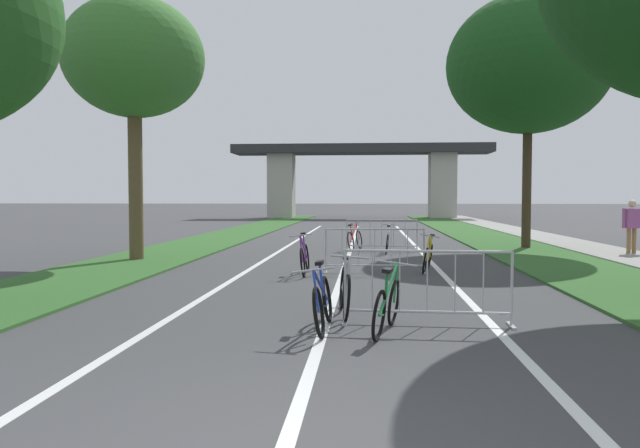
{
  "coord_description": "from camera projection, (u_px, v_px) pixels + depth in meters",
  "views": [
    {
      "loc": [
        0.58,
        -3.71,
        1.79
      ],
      "look_at": [
        -0.76,
        12.85,
        1.02
      ],
      "focal_mm": 33.32,
      "sensor_mm": 36.0,
      "label": 1
    }
  ],
  "objects": [
    {
      "name": "lane_stripe_center",
      "position": [
        350.0,
        250.0,
        20.01
      ],
      "size": [
        0.14,
        32.51,
        0.01
      ],
      "primitive_type": "cube",
      "color": "silver",
      "rests_on": "ground"
    },
    {
      "name": "crowd_barrier_nearest",
      "position": [
        427.0,
        288.0,
        8.27
      ],
      "size": [
        2.37,
        0.53,
        1.05
      ],
      "rotation": [
        0.0,
        0.0,
        -0.04
      ],
      "color": "#ADADB2",
      "rests_on": "ground"
    },
    {
      "name": "crowd_barrier_second",
      "position": [
        375.0,
        251.0,
        13.9
      ],
      "size": [
        2.37,
        0.53,
        1.05
      ],
      "rotation": [
        0.0,
        0.0,
        0.04
      ],
      "color": "#ADADB2",
      "rests_on": "ground"
    },
    {
      "name": "tree_right_cypress_far",
      "position": [
        529.0,
        64.0,
        20.11
      ],
      "size": [
        5.52,
        5.52,
        8.63
      ],
      "color": "#3D2D1E",
      "rests_on": "ground"
    },
    {
      "name": "sidewalk_path_right",
      "position": [
        540.0,
        237.0,
        26.06
      ],
      "size": [
        2.02,
        56.2,
        0.08
      ],
      "primitive_type": "cube",
      "color": "gray",
      "rests_on": "ground"
    },
    {
      "name": "grass_verge_right",
      "position": [
        483.0,
        237.0,
        26.26
      ],
      "size": [
        2.93,
        56.2,
        0.05
      ],
      "primitive_type": "cube",
      "color": "#2D5B26",
      "rests_on": "ground"
    },
    {
      "name": "bicycle_green_3",
      "position": [
        387.0,
        306.0,
        7.75
      ],
      "size": [
        0.66,
        1.59,
        0.92
      ],
      "rotation": [
        0.0,
        0.0,
        -0.23
      ],
      "color": "black",
      "rests_on": "ground"
    },
    {
      "name": "bicycle_blue_4",
      "position": [
        323.0,
        303.0,
        7.93
      ],
      "size": [
        0.53,
        1.66,
        0.92
      ],
      "rotation": [
        0.0,
        0.0,
        3.11
      ],
      "color": "black",
      "rests_on": "ground"
    },
    {
      "name": "lane_stripe_left_lane",
      "position": [
        282.0,
        249.0,
        20.2
      ],
      "size": [
        0.14,
        32.51,
        0.01
      ],
      "primitive_type": "cube",
      "color": "silver",
      "rests_on": "ground"
    },
    {
      "name": "bicycle_purple_2",
      "position": [
        305.0,
        258.0,
        13.65
      ],
      "size": [
        0.53,
        1.69,
        0.97
      ],
      "rotation": [
        0.0,
        0.0,
        3.15
      ],
      "color": "black",
      "rests_on": "ground"
    },
    {
      "name": "bicycle_silver_5",
      "position": [
        345.0,
        290.0,
        8.93
      ],
      "size": [
        0.56,
        1.66,
        0.96
      ],
      "rotation": [
        0.0,
        0.0,
        3.25
      ],
      "color": "black",
      "rests_on": "ground"
    },
    {
      "name": "pedestrian_waiting",
      "position": [
        632.0,
        222.0,
        17.98
      ],
      "size": [
        0.6,
        0.38,
        1.69
      ],
      "rotation": [
        0.0,
        0.0,
        0.25
      ],
      "color": "olive",
      "rests_on": "ground"
    },
    {
      "name": "bicycle_yellow_6",
      "position": [
        428.0,
        256.0,
        14.22
      ],
      "size": [
        0.47,
        1.71,
        0.93
      ],
      "rotation": [
        0.0,
        0.0,
        2.94
      ],
      "color": "black",
      "rests_on": "ground"
    },
    {
      "name": "crowd_barrier_third",
      "position": [
        382.0,
        235.0,
        19.45
      ],
      "size": [
        2.36,
        0.46,
        1.05
      ],
      "rotation": [
        0.0,
        0.0,
        -0.01
      ],
      "color": "#ADADB2",
      "rests_on": "ground"
    },
    {
      "name": "overpass_bridge",
      "position": [
        361.0,
        167.0,
        49.88
      ],
      "size": [
        21.51,
        3.68,
        6.14
      ],
      "color": "#2D2D30",
      "rests_on": "ground"
    },
    {
      "name": "tree_left_maple_mid",
      "position": [
        134.0,
        59.0,
        16.35
      ],
      "size": [
        3.86,
        3.86,
        7.27
      ],
      "color": "brown",
      "rests_on": "ground"
    },
    {
      "name": "bicycle_white_0",
      "position": [
        387.0,
        242.0,
        18.85
      ],
      "size": [
        0.43,
        1.62,
        0.91
      ],
      "rotation": [
        0.0,
        0.0,
        -0.06
      ],
      "color": "black",
      "rests_on": "ground"
    },
    {
      "name": "bicycle_red_1",
      "position": [
        355.0,
        239.0,
        19.9
      ],
      "size": [
        0.56,
        1.7,
        0.96
      ],
      "rotation": [
        0.0,
        0.0,
        -0.24
      ],
      "color": "black",
      "rests_on": "ground"
    },
    {
      "name": "lane_stripe_right_lane",
      "position": [
        420.0,
        250.0,
        19.82
      ],
      "size": [
        0.14,
        32.51,
        0.01
      ],
      "primitive_type": "cube",
      "color": "silver",
      "rests_on": "ground"
    },
    {
      "name": "grass_verge_left",
      "position": [
        231.0,
        235.0,
        27.17
      ],
      "size": [
        2.93,
        56.2,
        0.05
      ],
      "primitive_type": "cube",
      "color": "#2D5B26",
      "rests_on": "ground"
    }
  ]
}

